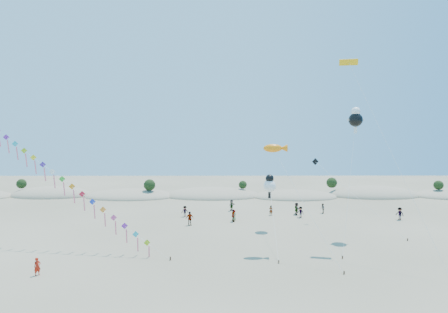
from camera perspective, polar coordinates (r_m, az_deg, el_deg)
ground at (r=30.56m, az=-4.14°, el=-20.61°), size 160.00×160.00×0.00m
dune_ridge at (r=73.99m, az=-0.96°, el=-5.99°), size 145.30×11.49×5.57m
kite_train at (r=46.32m, az=-26.35°, el=-0.83°), size 29.00×10.29×18.34m
fish_kite at (r=39.98m, az=7.87°, el=1.21°), size 6.50×7.71×11.35m
cartoon_kite_low at (r=48.46m, az=6.97°, el=-4.24°), size 1.60×13.31×7.20m
cartoon_kite_high at (r=47.84m, az=19.42°, el=5.51°), size 5.13×9.52×15.61m
parafoil_kite at (r=44.88m, az=18.76°, el=12.79°), size 6.01×12.82×20.77m
dark_kite at (r=52.60m, az=16.83°, el=-3.46°), size 8.88×10.30×8.96m
flyer_foreground at (r=37.99m, az=-26.56°, el=-14.77°), size 0.66×0.68×1.58m
beachgoers at (r=56.63m, az=7.49°, el=-8.26°), size 32.30×10.71×1.89m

